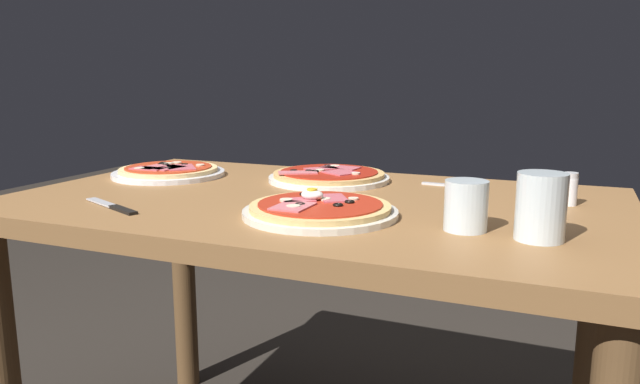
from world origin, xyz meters
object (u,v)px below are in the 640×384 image
Objects in this scene: pizza_across_right at (169,171)px; salt_shaker at (570,189)px; fork at (449,185)px; dining_table at (313,247)px; pizza_across_left at (329,176)px; water_glass_near at (466,209)px; water_glass_far at (541,211)px; pizza_foreground at (320,209)px; knife at (114,207)px.

pizza_across_right is 0.97m from salt_shaker.
dining_table is at bearing -134.34° from fork.
pizza_across_right is at bearing -167.43° from pizza_across_left.
water_glass_far is at bearing -7.11° from water_glass_near.
water_glass_near is 0.79× the size of water_glass_far.
dining_table is at bearing 117.68° from pizza_foreground.
water_glass_far is (0.39, -0.02, 0.04)m from pizza_foreground.
pizza_across_left reaches higher than knife.
water_glass_near is (0.35, -0.15, 0.15)m from dining_table.
water_glass_near is 0.46× the size of knife.
salt_shaker reaches higher than dining_table.
salt_shaker reaches higher than knife.
pizza_across_left is 0.53m from knife.
water_glass_far reaches higher than pizza_foreground.
pizza_foreground is 4.36× the size of salt_shaker.
water_glass_near is at bearing -0.31° from pizza_foreground.
water_glass_near reaches higher than dining_table.
fork is at bearing 10.89° from pizza_across_right.
salt_shaker is (0.83, 0.38, 0.03)m from knife.
knife is at bearing -138.93° from fork.
pizza_foreground is 3.40× the size of water_glass_near.
dining_table is 0.41m from water_glass_near.
fork is at bearing 8.47° from pizza_across_left.
dining_table is 0.54m from salt_shaker.
water_glass_far is (0.12, -0.01, 0.01)m from water_glass_near.
pizza_across_right is (-0.54, 0.26, -0.00)m from pizza_foreground.
pizza_across_right is at bearing 166.07° from dining_table.
knife is 2.78× the size of salt_shaker.
pizza_foreground is 0.41m from knife.
water_glass_near is 1.28× the size of salt_shaker.
water_glass_far is at bearing -2.41° from pizza_foreground.
salt_shaker is (0.26, -0.12, 0.03)m from fork.
pizza_across_left is at bearing 58.46° from knife.
pizza_across_right is at bearing 110.77° from knife.
dining_table is at bearing -13.93° from pizza_across_right.
salt_shaker is at bearing 24.54° from knife.
dining_table is 8.15× the size of fork.
water_glass_near reaches higher than knife.
water_glass_near is at bearing 8.10° from knife.
pizza_across_right reaches higher than fork.
pizza_across_right is (-0.46, 0.11, 0.12)m from dining_table.
knife is at bearing -155.46° from salt_shaker.
dining_table is 11.85× the size of water_glass_far.
water_glass_far is (0.51, -0.37, 0.04)m from pizza_across_left.
pizza_foreground is 2.69× the size of water_glass_far.
dining_table is 0.49m from pizza_across_right.
knife is at bearing -142.87° from dining_table.
salt_shaker reaches higher than pizza_across_right.
fork reaches higher than dining_table.
pizza_across_left is at bearing -171.53° from fork.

